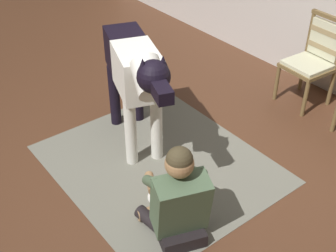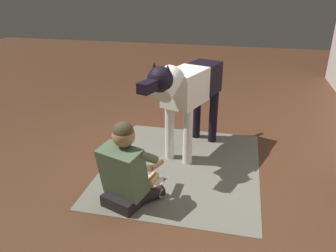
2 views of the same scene
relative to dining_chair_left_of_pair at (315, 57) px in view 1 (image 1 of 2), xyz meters
name	(u,v)px [view 1 (image 1 of 2)]	position (x,y,z in m)	size (l,w,h in m)	color
ground_plane	(146,175)	(-0.07, -2.21, -0.54)	(15.29, 15.29, 0.00)	#502F1D
area_rug	(159,164)	(-0.11, -2.02, -0.54)	(2.02, 1.75, 0.01)	slate
dining_chair_left_of_pair	(315,57)	(0.00, 0.00, 0.00)	(0.49, 0.49, 0.98)	brown
person_sitting_on_floor	(178,200)	(0.64, -2.41, -0.20)	(0.71, 0.60, 0.84)	black
large_dog	(136,73)	(-0.45, -2.02, 0.28)	(1.59, 0.71, 1.24)	silver
hot_dog_on_plate	(162,195)	(0.26, -2.27, -0.52)	(0.25, 0.25, 0.06)	silver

